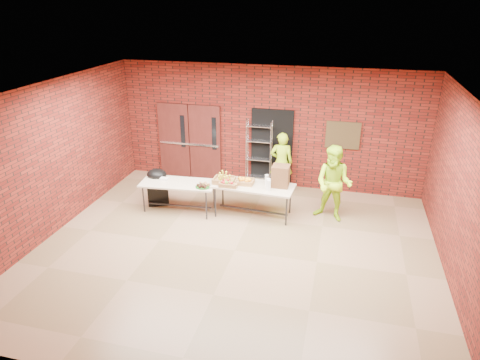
% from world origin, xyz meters
% --- Properties ---
extents(room, '(8.08, 7.08, 3.28)m').
position_xyz_m(room, '(0.00, 0.00, 1.60)').
color(room, olive).
rests_on(room, ground).
extents(double_doors, '(1.78, 0.12, 2.10)m').
position_xyz_m(double_doors, '(-2.20, 3.44, 1.05)').
color(double_doors, '#4C1A15').
rests_on(double_doors, room).
extents(dark_doorway, '(1.10, 0.06, 2.10)m').
position_xyz_m(dark_doorway, '(0.10, 3.46, 1.05)').
color(dark_doorway, black).
rests_on(dark_doorway, room).
extents(bronze_plaque, '(0.85, 0.04, 0.70)m').
position_xyz_m(bronze_plaque, '(1.90, 3.45, 1.55)').
color(bronze_plaque, '#44341B').
rests_on(bronze_plaque, room).
extents(wire_rack, '(0.67, 0.24, 1.83)m').
position_xyz_m(wire_rack, '(-0.21, 3.32, 0.91)').
color(wire_rack, silver).
rests_on(wire_rack, room).
extents(table_left, '(1.82, 0.88, 0.72)m').
position_xyz_m(table_left, '(-1.75, 1.42, 0.66)').
color(table_left, tan).
rests_on(table_left, room).
extents(table_right, '(1.91, 0.89, 0.77)m').
position_xyz_m(table_right, '(0.02, 1.61, 0.70)').
color(table_right, tan).
rests_on(table_right, room).
extents(basket_bananas, '(0.49, 0.38, 0.15)m').
position_xyz_m(basket_bananas, '(-0.67, 1.58, 0.83)').
color(basket_bananas, '#9E733F').
rests_on(basket_bananas, table_right).
extents(basket_oranges, '(0.41, 0.32, 0.13)m').
position_xyz_m(basket_oranges, '(-0.19, 1.64, 0.82)').
color(basket_oranges, '#9E733F').
rests_on(basket_oranges, table_right).
extents(basket_apples, '(0.41, 0.32, 0.13)m').
position_xyz_m(basket_apples, '(-0.51, 1.44, 0.82)').
color(basket_apples, '#9E733F').
rests_on(basket_apples, table_right).
extents(muffin_tray, '(0.36, 0.36, 0.09)m').
position_xyz_m(muffin_tray, '(-1.10, 1.32, 0.76)').
color(muffin_tray, '#164E14').
rests_on(muffin_tray, table_left).
extents(napkin_box, '(0.18, 0.12, 0.06)m').
position_xyz_m(napkin_box, '(-2.13, 1.47, 0.75)').
color(napkin_box, white).
rests_on(napkin_box, table_left).
extents(coffee_dispenser, '(0.38, 0.34, 0.50)m').
position_xyz_m(coffee_dispenser, '(0.63, 1.71, 1.02)').
color(coffee_dispenser, brown).
rests_on(coffee_dispenser, table_right).
extents(cup_stack_front, '(0.09, 0.09, 0.27)m').
position_xyz_m(cup_stack_front, '(0.40, 1.44, 0.90)').
color(cup_stack_front, white).
rests_on(cup_stack_front, table_right).
extents(cup_stack_mid, '(0.08, 0.08, 0.24)m').
position_xyz_m(cup_stack_mid, '(0.41, 1.41, 0.89)').
color(cup_stack_mid, white).
rests_on(cup_stack_mid, table_right).
extents(cup_stack_back, '(0.09, 0.09, 0.26)m').
position_xyz_m(cup_stack_back, '(0.32, 1.68, 0.90)').
color(cup_stack_back, white).
rests_on(cup_stack_back, table_right).
extents(covered_grill, '(0.62, 0.57, 0.90)m').
position_xyz_m(covered_grill, '(-2.40, 1.65, 0.45)').
color(covered_grill, black).
rests_on(covered_grill, room).
extents(volunteer_woman, '(0.64, 0.47, 1.61)m').
position_xyz_m(volunteer_woman, '(0.42, 3.10, 0.81)').
color(volunteer_woman, '#B1EB1A').
rests_on(volunteer_woman, room).
extents(volunteer_man, '(1.02, 0.89, 1.77)m').
position_xyz_m(volunteer_man, '(1.81, 1.87, 0.88)').
color(volunteer_man, '#B1EB1A').
rests_on(volunteer_man, room).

